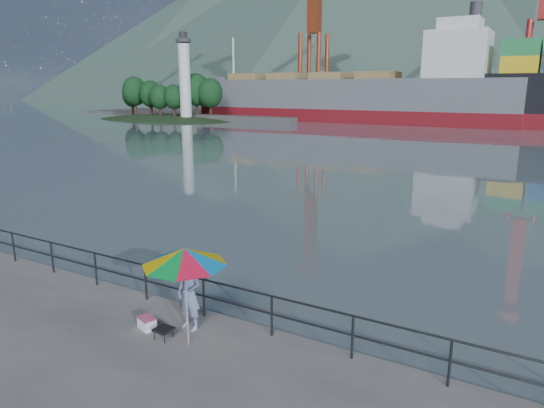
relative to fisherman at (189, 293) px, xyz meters
The scene contains 9 objects.
harbor_water 128.98m from the fisherman, 90.49° to the left, with size 500.00×280.00×0.00m, color slate.
guardrail 1.35m from the fisherman, 148.63° to the left, with size 22.00×0.06×1.03m.
lighthouse_islet 82.83m from the fisherman, 132.60° to the left, with size 48.00×26.40×19.20m.
fisherman is the anchor object (origin of this frame).
beach_umbrella 1.45m from the fisherman, 54.30° to the right, with size 2.35×2.35×2.32m.
folding_stool 1.07m from the fisherman, 106.29° to the right, with size 0.41×0.41×0.26m.
cooler_bag 1.31m from the fisherman, 148.07° to the right, with size 0.45×0.30×0.26m, color white.
fishing_rod 1.37m from the fisherman, 107.17° to the left, with size 0.02×0.02×2.14m, color black.
bulk_carrier 77.08m from the fisherman, 107.50° to the left, with size 56.61×9.80×14.50m.
Camera 1 is at (8.22, -7.31, 5.72)m, focal length 32.00 mm.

